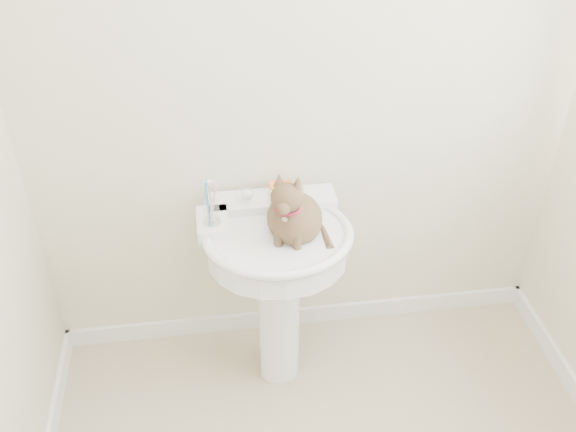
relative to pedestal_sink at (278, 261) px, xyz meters
name	(u,v)px	position (x,y,z in m)	size (l,w,h in m)	color
wall_back	(305,82)	(0.14, 0.29, 0.61)	(2.20, 0.00, 2.50)	beige
baseboard_back	(301,315)	(0.14, 0.28, -0.59)	(2.20, 0.02, 0.09)	white
pedestal_sink	(278,261)	(0.00, 0.00, 0.00)	(0.59, 0.58, 0.81)	white
faucet	(273,194)	(0.00, 0.15, 0.21)	(0.28, 0.12, 0.14)	silver
soap_bar	(281,187)	(0.04, 0.23, 0.19)	(0.09, 0.06, 0.03)	orange
toothbrush_cup	(212,212)	(-0.24, 0.05, 0.22)	(0.07, 0.07, 0.18)	silver
cat	(294,216)	(0.06, -0.02, 0.22)	(0.23, 0.29, 0.42)	brown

